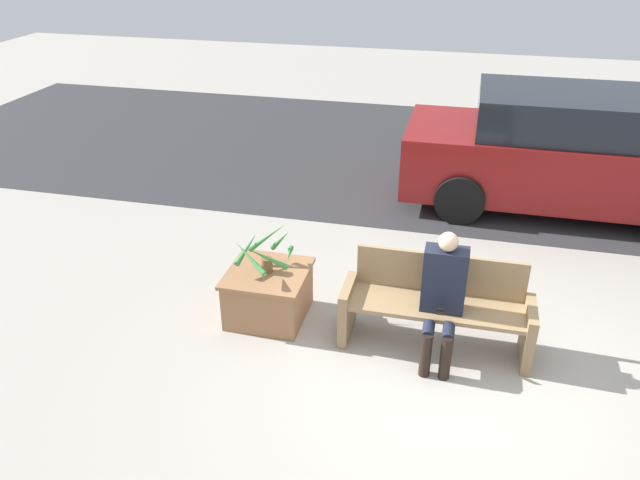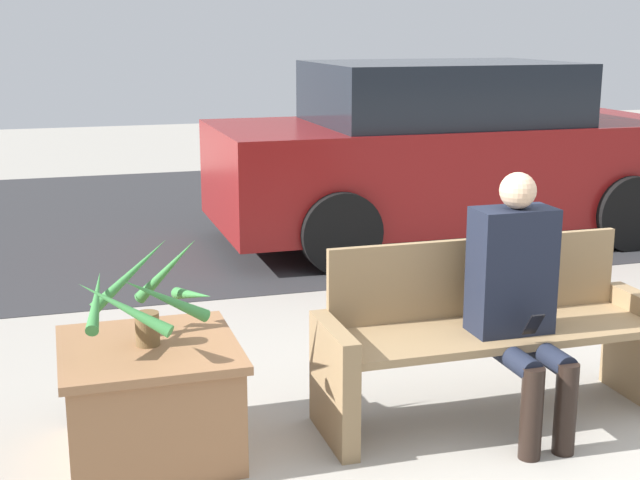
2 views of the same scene
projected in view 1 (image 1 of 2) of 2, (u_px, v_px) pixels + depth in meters
The scene contains 7 objects.
ground_plane at pixel (444, 374), 5.73m from camera, with size 30.00×30.00×0.00m, color #9E998E.
road_surface at pixel (466, 158), 10.72m from camera, with size 20.00×6.00×0.01m, color #2D2D30.
bench at pixel (437, 306), 5.96m from camera, with size 1.80×0.54×0.89m.
person_seated at pixel (443, 292), 5.67m from camera, with size 0.40×0.57×1.28m.
planter_box at pixel (268, 292), 6.43m from camera, with size 0.81×0.81×0.54m.
potted_plant at pixel (267, 252), 6.21m from camera, with size 0.61×0.60×0.50m.
parked_car at pixel (563, 152), 8.64m from camera, with size 4.36×1.98×1.64m.
Camera 1 is at (-0.06, -4.63, 3.78)m, focal length 35.00 mm.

